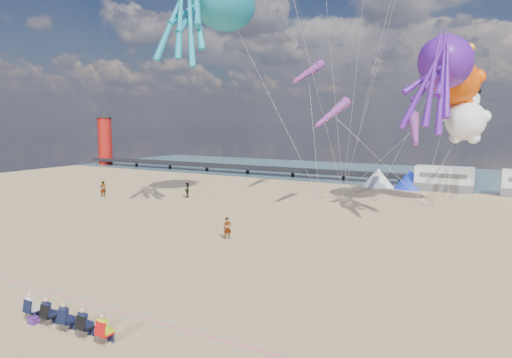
% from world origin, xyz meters
% --- Properties ---
extents(ground, '(120.00, 120.00, 0.00)m').
position_xyz_m(ground, '(0.00, 0.00, 0.00)').
color(ground, tan).
rests_on(ground, ground).
extents(water, '(120.00, 120.00, 0.00)m').
position_xyz_m(water, '(0.00, 55.00, 0.02)').
color(water, '#3D6676').
rests_on(water, ground).
extents(pier, '(60.00, 3.00, 0.50)m').
position_xyz_m(pier, '(-28.00, 44.00, 1.00)').
color(pier, black).
rests_on(pier, ground).
extents(lighthouse, '(2.60, 2.60, 9.00)m').
position_xyz_m(lighthouse, '(-56.00, 44.00, 4.50)').
color(lighthouse, '#A5140F').
rests_on(lighthouse, ground).
extents(motorhome_0, '(6.60, 2.50, 3.00)m').
position_xyz_m(motorhome_0, '(6.00, 40.00, 1.50)').
color(motorhome_0, silver).
rests_on(motorhome_0, ground).
extents(tent_white, '(4.00, 4.00, 2.40)m').
position_xyz_m(tent_white, '(-2.00, 40.00, 1.20)').
color(tent_white, white).
rests_on(tent_white, ground).
extents(tent_blue, '(4.00, 4.00, 2.40)m').
position_xyz_m(tent_blue, '(2.00, 40.00, 1.20)').
color(tent_blue, '#1933CC').
rests_on(tent_blue, ground).
extents(spectator_row, '(6.10, 0.90, 1.30)m').
position_xyz_m(spectator_row, '(-2.73, -7.44, 0.65)').
color(spectator_row, black).
rests_on(spectator_row, ground).
extents(cooler_purple, '(0.40, 0.30, 0.32)m').
position_xyz_m(cooler_purple, '(-4.64, -7.66, 0.16)').
color(cooler_purple, '#481E72').
rests_on(cooler_purple, ground).
extents(rope_line, '(34.00, 0.03, 0.03)m').
position_xyz_m(rope_line, '(0.00, -5.00, 0.02)').
color(rope_line, '#F2338C').
rests_on(rope_line, ground).
extents(standing_person, '(0.69, 0.69, 1.61)m').
position_xyz_m(standing_person, '(-4.91, 8.15, 0.81)').
color(standing_person, tan).
rests_on(standing_person, ground).
extents(beachgoer_4, '(0.78, 1.06, 1.67)m').
position_xyz_m(beachgoer_4, '(-18.64, 21.22, 0.84)').
color(beachgoer_4, '#7F6659').
rests_on(beachgoer_4, ground).
extents(beachgoer_5, '(1.40, 1.72, 1.84)m').
position_xyz_m(beachgoer_5, '(-27.02, 16.73, 0.92)').
color(beachgoer_5, '#7F6659').
rests_on(beachgoer_5, ground).
extents(sandbag_a, '(0.50, 0.35, 0.22)m').
position_xyz_m(sandbag_a, '(-5.39, 27.82, 0.11)').
color(sandbag_a, gray).
rests_on(sandbag_a, ground).
extents(sandbag_b, '(0.50, 0.35, 0.22)m').
position_xyz_m(sandbag_b, '(0.39, 29.01, 0.11)').
color(sandbag_b, gray).
rests_on(sandbag_b, ground).
extents(sandbag_c, '(0.50, 0.35, 0.22)m').
position_xyz_m(sandbag_c, '(5.22, 28.95, 0.11)').
color(sandbag_c, gray).
rests_on(sandbag_c, ground).
extents(sandbag_d, '(0.50, 0.35, 0.22)m').
position_xyz_m(sandbag_d, '(5.80, 28.59, 0.11)').
color(sandbag_d, gray).
rests_on(sandbag_d, ground).
extents(sandbag_e, '(0.50, 0.35, 0.22)m').
position_xyz_m(sandbag_e, '(-3.58, 30.69, 0.11)').
color(sandbag_e, gray).
rests_on(sandbag_e, ground).
extents(kite_octopus_teal, '(7.49, 11.31, 11.92)m').
position_xyz_m(kite_octopus_teal, '(-12.06, 18.93, 19.82)').
color(kite_octopus_teal, teal).
extents(kite_octopus_purple, '(7.82, 10.83, 11.38)m').
position_xyz_m(kite_octopus_purple, '(7.12, 26.64, 13.91)').
color(kite_octopus_purple, '#531697').
extents(kite_panda, '(5.84, 5.67, 6.60)m').
position_xyz_m(kite_panda, '(8.75, 30.59, 8.57)').
color(kite_panda, white).
extents(kite_teddy_orange, '(6.37, 6.13, 7.60)m').
position_xyz_m(kite_teddy_orange, '(7.77, 30.39, 12.30)').
color(kite_teddy_orange, '#DA4A05').
extents(windsock_left, '(1.40, 7.34, 7.30)m').
position_xyz_m(windsock_left, '(-7.14, 28.26, 13.79)').
color(windsock_left, red).
extents(windsock_mid, '(2.28, 5.55, 5.47)m').
position_xyz_m(windsock_mid, '(-2.01, 21.85, 9.23)').
color(windsock_mid, red).
extents(windsock_right, '(1.97, 4.63, 4.54)m').
position_xyz_m(windsock_right, '(6.05, 18.59, 7.91)').
color(windsock_right, red).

